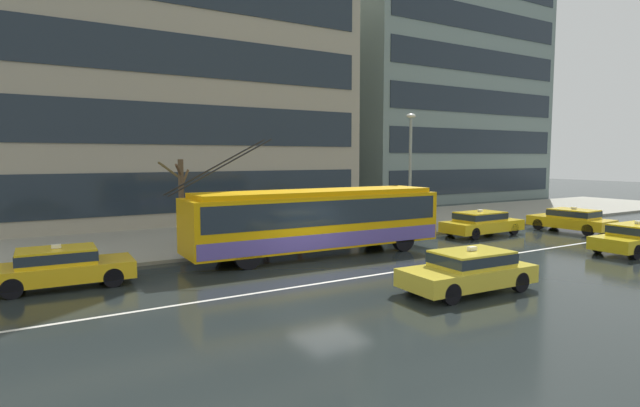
{
  "coord_description": "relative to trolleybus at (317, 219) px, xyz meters",
  "views": [
    {
      "loc": [
        -9.63,
        -15.06,
        4.15
      ],
      "look_at": [
        1.46,
        3.08,
        2.19
      ],
      "focal_mm": 28.21,
      "sensor_mm": 36.0,
      "label": 1
    }
  ],
  "objects": [
    {
      "name": "ground_plane",
      "position": [
        -1.27,
        -2.98,
        -1.53
      ],
      "size": [
        160.0,
        160.0,
        0.0
      ],
      "primitive_type": "plane",
      "color": "#202726"
    },
    {
      "name": "sidewalk_slab",
      "position": [
        -1.27,
        6.6,
        -1.46
      ],
      "size": [
        80.0,
        10.0,
        0.14
      ],
      "primitive_type": "cube",
      "color": "gray",
      "rests_on": "ground_plane"
    },
    {
      "name": "lane_centre_line",
      "position": [
        -1.27,
        -4.18,
        -1.53
      ],
      "size": [
        72.0,
        0.14,
        0.01
      ],
      "primitive_type": "cube",
      "color": "silver",
      "rests_on": "ground_plane"
    },
    {
      "name": "trolleybus",
      "position": [
        0.0,
        0.0,
        0.0
      ],
      "size": [
        11.88,
        2.81,
        4.87
      ],
      "color": "#E5A407",
      "rests_on": "ground_plane"
    },
    {
      "name": "taxi_oncoming_near",
      "position": [
        1.01,
        -7.42,
        -0.83
      ],
      "size": [
        4.36,
        2.02,
        1.39
      ],
      "color": "yellow",
      "rests_on": "ground_plane"
    },
    {
      "name": "taxi_oncoming_far",
      "position": [
        12.08,
        -6.8,
        -0.83
      ],
      "size": [
        4.31,
        1.83,
        1.39
      ],
      "color": "yellow",
      "rests_on": "ground_plane"
    },
    {
      "name": "taxi_ahead_of_bus",
      "position": [
        10.26,
        0.08,
        -0.83
      ],
      "size": [
        4.65,
        1.88,
        1.39
      ],
      "color": "yellow",
      "rests_on": "ground_plane"
    },
    {
      "name": "taxi_queued_behind_bus",
      "position": [
        -9.73,
        -0.26,
        -0.83
      ],
      "size": [
        4.28,
        2.0,
        1.39
      ],
      "color": "yellow",
      "rests_on": "ground_plane"
    },
    {
      "name": "taxi_cross_traffic",
      "position": [
        15.66,
        -1.61,
        -0.83
      ],
      "size": [
        2.13,
        4.4,
        1.39
      ],
      "color": "yellow",
      "rests_on": "ground_plane"
    },
    {
      "name": "pedestrian_at_shelter",
      "position": [
        -0.28,
        4.47,
        0.19
      ],
      "size": [
        1.43,
        1.43,
        1.97
      ],
      "color": "black",
      "rests_on": "sidewalk_slab"
    },
    {
      "name": "pedestrian_approaching_curb",
      "position": [
        1.02,
        3.47,
        0.21
      ],
      "size": [
        1.23,
        1.23,
        2.01
      ],
      "color": "brown",
      "rests_on": "sidewalk_slab"
    },
    {
      "name": "pedestrian_walking_past",
      "position": [
        -1.1,
        2.87,
        0.13
      ],
      "size": [
        1.28,
        1.28,
        1.96
      ],
      "color": "black",
      "rests_on": "sidewalk_slab"
    },
    {
      "name": "pedestrian_waiting_by_pole",
      "position": [
        -2.48,
        2.53,
        -0.4
      ],
      "size": [
        0.5,
        0.5,
        1.68
      ],
      "color": "#504D3E",
      "rests_on": "sidewalk_slab"
    },
    {
      "name": "street_lamp",
      "position": [
        7.52,
        2.69,
        2.38
      ],
      "size": [
        0.6,
        0.32,
        6.35
      ],
      "color": "gray",
      "rests_on": "sidewalk_slab"
    },
    {
      "name": "street_tree_bare",
      "position": [
        -4.46,
        4.57,
        0.77
      ],
      "size": [
        1.3,
        2.01,
        3.92
      ],
      "color": "#4F3D29",
      "rests_on": "sidewalk_slab"
    },
    {
      "name": "office_tower_corner_right",
      "position": [
        25.36,
        21.1,
        9.54
      ],
      "size": [
        22.13,
        15.03,
        22.12
      ],
      "color": "gray",
      "rests_on": "ground_plane"
    }
  ]
}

